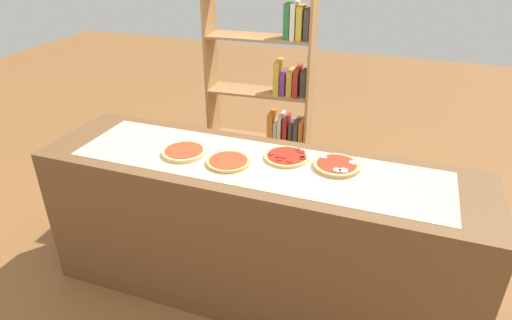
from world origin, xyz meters
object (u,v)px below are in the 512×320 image
object	(u,v)px
pizza_plain_1	(228,162)
bookshelf	(273,98)
pizza_pepperoni_2	(287,157)
pizza_mozzarella_3	(337,165)
pizza_plain_0	(184,152)

from	to	relation	value
pizza_plain_1	bookshelf	size ratio (longest dim) A/B	0.14
pizza_pepperoni_2	pizza_mozzarella_3	distance (m)	0.27
pizza_plain_0	pizza_mozzarella_3	size ratio (longest dim) A/B	0.98
pizza_mozzarella_3	bookshelf	world-z (taller)	bookshelf
pizza_plain_0	bookshelf	bearing A→B (deg)	84.04
pizza_plain_0	pizza_mozzarella_3	xyz separation A→B (m)	(0.82, 0.13, 0.00)
pizza_plain_0	pizza_pepperoni_2	xyz separation A→B (m)	(0.55, 0.14, -0.00)
pizza_pepperoni_2	bookshelf	xyz separation A→B (m)	(-0.42, 1.07, -0.08)
pizza_plain_1	pizza_pepperoni_2	xyz separation A→B (m)	(0.27, 0.16, 0.00)
pizza_plain_1	pizza_mozzarella_3	world-z (taller)	pizza_mozzarella_3
pizza_mozzarella_3	pizza_plain_1	bearing A→B (deg)	-164.71
pizza_plain_1	pizza_mozzarella_3	xyz separation A→B (m)	(0.55, 0.15, 0.00)
pizza_mozzarella_3	bookshelf	xyz separation A→B (m)	(-0.70, 1.08, -0.09)
pizza_plain_1	bookshelf	distance (m)	1.24
bookshelf	pizza_plain_0	bearing A→B (deg)	-95.96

